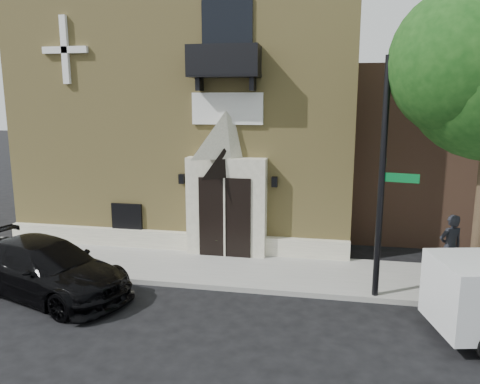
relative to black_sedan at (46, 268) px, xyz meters
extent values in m
plane|color=black|center=(5.11, 1.11, -0.75)|extent=(120.00, 120.00, 0.00)
cube|color=gray|center=(6.11, 2.61, -0.67)|extent=(42.00, 3.00, 0.15)
cube|color=tan|center=(2.11, 9.11, 3.75)|extent=(12.00, 10.00, 9.00)
cube|color=black|center=(2.11, 9.11, 8.40)|extent=(12.20, 10.20, 0.30)
cube|color=white|center=(2.11, 3.99, -0.30)|extent=(12.00, 0.30, 0.60)
cube|color=white|center=(4.11, 3.86, 1.00)|extent=(2.60, 0.55, 3.20)
pyramid|color=white|center=(4.11, 3.86, 3.35)|extent=(2.60, 0.55, 1.50)
cube|color=black|center=(4.11, 3.57, 0.70)|extent=(1.70, 0.06, 2.60)
cube|color=white|center=(4.11, 3.53, 0.70)|extent=(0.06, 0.04, 2.60)
cube|color=white|center=(4.11, 4.05, 4.15)|extent=(2.30, 0.10, 1.00)
cube|color=black|center=(4.11, 3.66, 5.15)|extent=(2.20, 0.90, 0.10)
cube|color=black|center=(4.11, 3.23, 5.60)|extent=(2.20, 0.06, 0.90)
cube|color=black|center=(3.06, 3.66, 5.60)|extent=(0.06, 0.90, 0.90)
cube|color=black|center=(5.16, 3.66, 5.60)|extent=(0.06, 0.90, 0.90)
cube|color=black|center=(4.11, 4.08, 6.35)|extent=(1.60, 0.08, 2.20)
cube|color=white|center=(-1.39, 4.03, 6.05)|extent=(0.22, 0.14, 2.20)
cube|color=white|center=(-1.39, 4.03, 6.05)|extent=(1.60, 0.14, 0.22)
cube|color=black|center=(0.51, 4.06, 0.40)|extent=(1.10, 0.10, 1.00)
cube|color=orange|center=(0.51, 4.09, 0.40)|extent=(0.85, 0.06, 0.75)
cube|color=black|center=(2.56, 3.99, 1.85)|extent=(0.18, 0.18, 0.32)
cube|color=black|center=(5.66, 3.99, 1.85)|extent=(0.18, 0.18, 0.32)
cylinder|color=#38281C|center=(11.11, 1.56, 1.50)|extent=(0.32, 0.32, 4.20)
sphere|color=#113A0F|center=(10.41, 1.36, 5.27)|extent=(3.57, 3.57, 3.57)
imported|color=black|center=(0.00, 0.00, 0.00)|extent=(5.54, 3.62, 1.49)
cylinder|color=black|center=(10.35, 0.37, -0.41)|extent=(0.71, 0.37, 0.68)
cylinder|color=black|center=(8.67, 1.31, 2.44)|extent=(0.16, 0.16, 6.08)
cube|color=#056129|center=(9.11, 1.22, 2.54)|extent=(0.85, 0.20, 0.22)
cube|color=#056129|center=(8.75, 1.76, 2.80)|extent=(0.20, 0.85, 0.22)
imported|color=#456127|center=(4.01, 3.81, -0.24)|extent=(0.78, 0.72, 0.72)
imported|color=black|center=(10.79, 2.83, 0.35)|extent=(0.81, 0.69, 1.90)
camera|label=1|loc=(7.39, -10.67, 4.43)|focal=35.00mm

